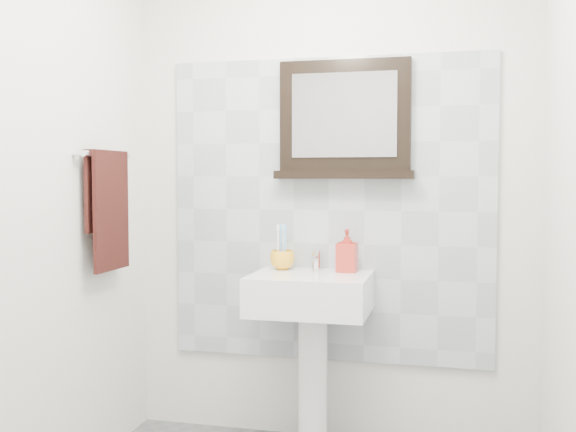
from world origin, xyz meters
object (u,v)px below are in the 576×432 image
object	(u,v)px
soap_dispenser	(347,250)
framed_mirror	(345,122)
toothbrush_cup	(282,260)
pedestal_sink	(311,313)
hand_towel	(108,201)

from	to	relation	value
soap_dispenser	framed_mirror	bearing A→B (deg)	112.16
toothbrush_cup	soap_dispenser	distance (m)	0.33
pedestal_sink	toothbrush_cup	bearing A→B (deg)	145.57
toothbrush_cup	framed_mirror	bearing A→B (deg)	13.59
pedestal_sink	hand_towel	bearing A→B (deg)	-163.19
hand_towel	soap_dispenser	bearing A→B (deg)	19.89
soap_dispenser	framed_mirror	size ratio (longest dim) A/B	0.31
toothbrush_cup	pedestal_sink	bearing A→B (deg)	-34.43
pedestal_sink	framed_mirror	size ratio (longest dim) A/B	1.42
pedestal_sink	hand_towel	distance (m)	1.07
pedestal_sink	soap_dispenser	xyz separation A→B (m)	(0.15, 0.11, 0.29)
pedestal_sink	toothbrush_cup	size ratio (longest dim) A/B	8.02
soap_dispenser	framed_mirror	distance (m)	0.62
hand_towel	framed_mirror	bearing A→B (deg)	24.09
pedestal_sink	framed_mirror	world-z (taller)	framed_mirror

